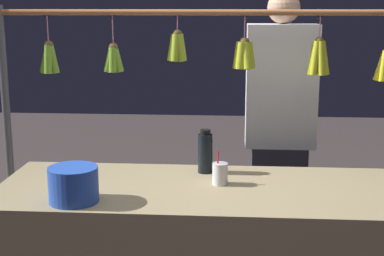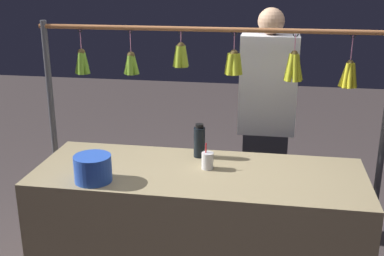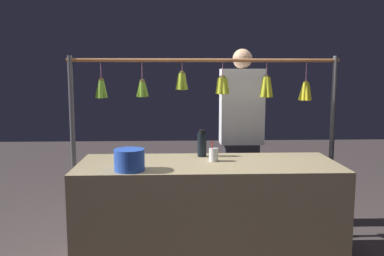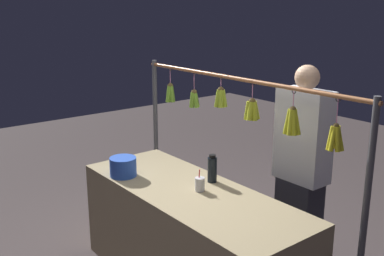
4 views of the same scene
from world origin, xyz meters
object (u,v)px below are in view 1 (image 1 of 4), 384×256
water_bottle (205,152)px  vendor_person (279,140)px  blue_bucket (73,185)px  drink_cup (220,174)px

water_bottle → vendor_person: bearing=-126.6°
blue_bucket → drink_cup: 0.70m
drink_cup → blue_bucket: bearing=24.8°
drink_cup → vendor_person: 0.84m
water_bottle → vendor_person: vendor_person is taller
water_bottle → blue_bucket: bearing=41.4°
blue_bucket → vendor_person: vendor_person is taller
water_bottle → vendor_person: 0.71m
blue_bucket → vendor_person: size_ratio=0.12×
drink_cup → vendor_person: size_ratio=0.09×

